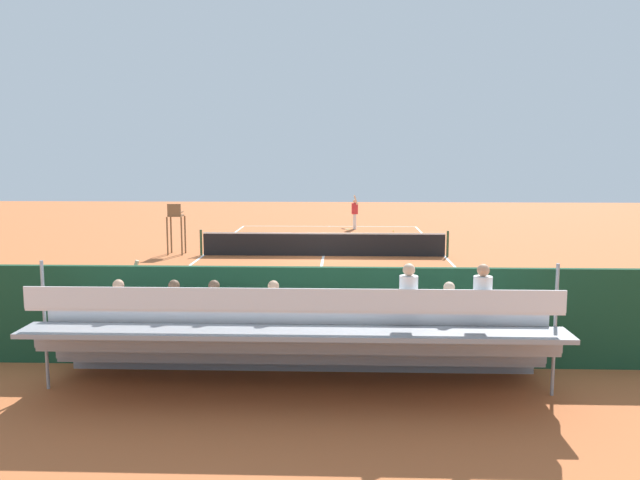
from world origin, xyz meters
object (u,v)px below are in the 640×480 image
Objects in this scene: equipment_bag at (320,347)px; line_judge at (133,303)px; courtside_bench at (412,329)px; tennis_player at (355,211)px; tennis_ball_near at (393,231)px; tennis_net at (324,244)px; tennis_racket at (347,229)px; umpire_chair at (176,223)px; bleacher_stand at (295,337)px.

line_judge reaches higher than equipment_bag.
courtside_bench is at bearing 178.02° from line_judge.
tennis_player is 2.53m from tennis_ball_near.
tennis_racket is (-1.02, -9.50, -0.49)m from tennis_net.
equipment_bag is 22.25m from tennis_ball_near.
umpire_chair is 12.18m from tennis_player.
tennis_net is 5.35× the size of line_judge.
tennis_racket is (0.43, 0.18, -1.00)m from tennis_player.
line_judge is (5.15, 22.74, 0.00)m from tennis_player.
bleacher_stand is at bearing 89.88° from tennis_net.
tennis_net is at bearing -90.12° from bleacher_stand.
bleacher_stand is 16.75m from umpire_chair.
tennis_net is 5.35× the size of tennis_player.
line_judge is (4.72, 22.56, 1.00)m from tennis_racket.
tennis_racket is 2.65m from tennis_ball_near.
line_judge is at bearing 77.25° from tennis_player.
tennis_net is 11.44× the size of equipment_bag.
umpire_chair is 13.51m from line_judge.
tennis_racket is 23.07m from line_judge.
tennis_net is at bearing 81.49° from tennis_player.
courtside_bench is 3.26× the size of tennis_racket.
tennis_net is 9.33m from tennis_ball_near.
courtside_bench is 1.97m from equipment_bag.
umpire_chair reaches higher than tennis_net.
tennis_ball_near is at bearing -93.27° from courtside_bench.
tennis_player is at bearing -26.86° from tennis_ball_near.
line_judge reaches higher than tennis_racket.
tennis_player is at bearing -92.73° from equipment_bag.
tennis_net reaches higher than tennis_racket.
tennis_racket is (-1.06, -24.85, -0.95)m from bleacher_stand.
equipment_bag is 0.47× the size of tennis_player.
umpire_chair is at bearing -68.38° from bleacher_stand.
tennis_player is (-1.45, -9.68, 0.51)m from tennis_net.
bleacher_stand is 4.32m from line_judge.
tennis_player is at bearing -156.80° from tennis_racket.
equipment_bag reaches higher than tennis_ball_near.
courtside_bench is at bearing -137.95° from bleacher_stand.
line_judge is at bearing -4.73° from equipment_bag.
bleacher_stand is 24.26m from tennis_ball_near.
bleacher_stand is 25.08m from tennis_player.
bleacher_stand is 137.27× the size of tennis_ball_near.
tennis_racket is 0.29× the size of line_judge.
equipment_bag is (-6.55, 13.61, -1.13)m from umpire_chair.
umpire_chair reaches higher than tennis_player.
umpire_chair reaches higher than tennis_racket.
tennis_player is (-1.48, -25.03, 0.05)m from bleacher_stand.
tennis_net is 4.81× the size of umpire_chair.
bleacher_stand is 5.03× the size of courtside_bench.
bleacher_stand is 24.89m from tennis_racket.
tennis_net is 9.56m from tennis_racket.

